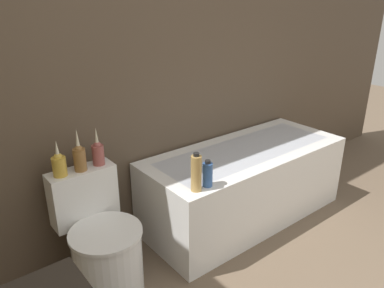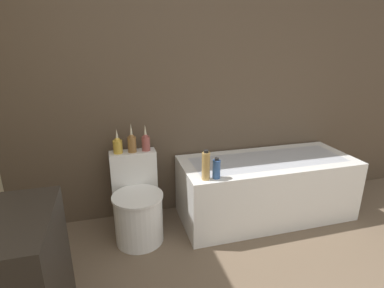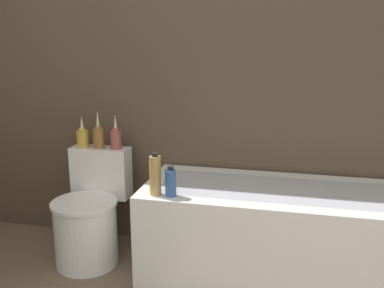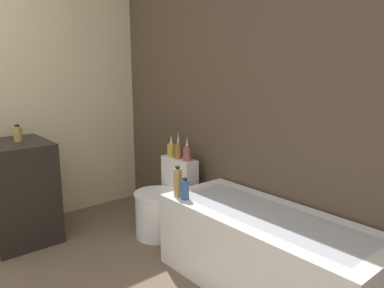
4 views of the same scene
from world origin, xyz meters
name	(u,v)px [view 3 (image 3 of 4)]	position (x,y,z in m)	size (l,w,h in m)	color
wall_back_tiled	(174,54)	(0.00, 2.38, 1.30)	(6.40, 0.06, 2.60)	brown
bathtub	(280,235)	(0.74, 2.00, 0.29)	(1.59, 0.66, 0.57)	white
toilet	(89,218)	(-0.46, 1.97, 0.28)	(0.41, 0.54, 0.70)	white
vase_gold	(83,136)	(-0.57, 2.17, 0.77)	(0.08, 0.08, 0.21)	gold
vase_silver	(98,135)	(-0.46, 2.17, 0.78)	(0.07, 0.07, 0.25)	olive
vase_bronze	(116,137)	(-0.34, 2.18, 0.78)	(0.07, 0.07, 0.23)	#994C47
shampoo_bottle_tall	(155,175)	(0.06, 1.75, 0.68)	(0.06, 0.06, 0.24)	tan
shampoo_bottle_short	(171,182)	(0.15, 1.75, 0.64)	(0.06, 0.06, 0.17)	#335999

